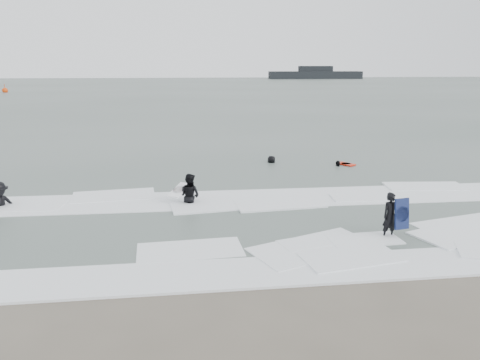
{
  "coord_description": "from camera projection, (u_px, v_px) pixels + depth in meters",
  "views": [
    {
      "loc": [
        -1.85,
        -11.67,
        5.32
      ],
      "look_at": [
        0.0,
        5.0,
        1.1
      ],
      "focal_mm": 35.0,
      "sensor_mm": 36.0,
      "label": 1
    }
  ],
  "objects": [
    {
      "name": "surfer_centre",
      "position": [
        389.0,
        238.0,
        14.56
      ],
      "size": [
        0.61,
        0.46,
        1.5
      ],
      "primitive_type": "imported",
      "rotation": [
        0.0,
        0.0,
        0.2
      ],
      "color": "black",
      "rests_on": "ground"
    },
    {
      "name": "bodyboards",
      "position": [
        306.0,
        184.0,
        19.05
      ],
      "size": [
        9.6,
        11.19,
        1.25
      ],
      "color": "#0D163E",
      "rests_on": "ground"
    },
    {
      "name": "surf_foam",
      "position": [
        244.0,
        218.0,
        16.3
      ],
      "size": [
        30.03,
        9.06,
        0.09
      ],
      "color": "white",
      "rests_on": "ground"
    },
    {
      "name": "vessel_horizon",
      "position": [
        315.0,
        74.0,
        155.83
      ],
      "size": [
        30.85,
        5.51,
        4.19
      ],
      "color": "black",
      "rests_on": "ground"
    },
    {
      "name": "surfer_breaker",
      "position": [
        1.0,
        208.0,
        17.58
      ],
      "size": [
        1.38,
        1.28,
        1.87
      ],
      "primitive_type": "imported",
      "rotation": [
        0.0,
        0.0,
        0.65
      ],
      "color": "black",
      "rests_on": "ground"
    },
    {
      "name": "buoy",
      "position": [
        5.0,
        90.0,
        84.71
      ],
      "size": [
        1.0,
        1.0,
        1.65
      ],
      "color": "red",
      "rests_on": "ground"
    },
    {
      "name": "surfer_right_far",
      "position": [
        271.0,
        164.0,
        25.35
      ],
      "size": [
        0.92,
        0.88,
        1.58
      ],
      "primitive_type": "imported",
      "rotation": [
        0.0,
        0.0,
        -2.45
      ],
      "color": "black",
      "rests_on": "ground"
    },
    {
      "name": "ground",
      "position": [
        260.0,
        263.0,
        12.75
      ],
      "size": [
        320.0,
        320.0,
        0.0
      ],
      "primitive_type": "plane",
      "color": "brown",
      "rests_on": "ground"
    },
    {
      "name": "sea",
      "position": [
        197.0,
        91.0,
        89.84
      ],
      "size": [
        320.0,
        320.0,
        0.0
      ],
      "primitive_type": "plane",
      "color": "#47544C",
      "rests_on": "ground"
    },
    {
      "name": "surfer_wading",
      "position": [
        190.0,
        204.0,
        18.09
      ],
      "size": [
        1.09,
        1.05,
        1.77
      ],
      "primitive_type": "imported",
      "rotation": [
        0.0,
        0.0,
        2.5
      ],
      "color": "black",
      "rests_on": "ground"
    },
    {
      "name": "surfer_right_near",
      "position": [
        338.0,
        167.0,
        24.48
      ],
      "size": [
        0.81,
        0.93,
        1.5
      ],
      "primitive_type": "imported",
      "rotation": [
        0.0,
        0.0,
        -2.19
      ],
      "color": "black",
      "rests_on": "ground"
    }
  ]
}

